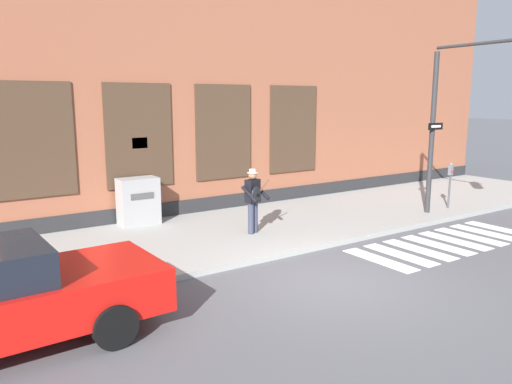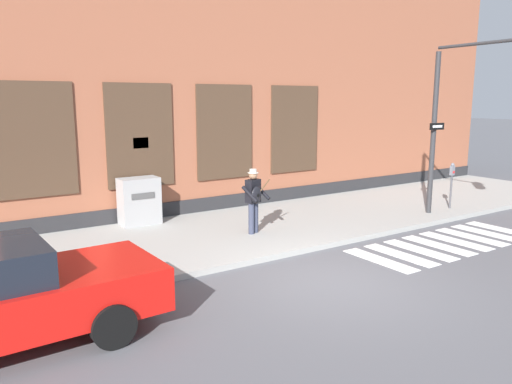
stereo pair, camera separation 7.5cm
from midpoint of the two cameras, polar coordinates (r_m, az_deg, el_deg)
The scene contains 8 objects.
ground_plane at distance 10.01m, azimuth 8.75°, elevation -10.11°, with size 160.00×160.00×0.00m, color #56565B.
sidewalk at distance 13.11m, azimuth -3.28°, elevation -4.70°, with size 28.00×4.73×0.13m.
building_backdrop at distance 16.59m, azimuth -11.33°, elevation 13.85°, with size 28.00×4.06×9.06m.
crosswalk at distance 13.29m, azimuth 21.13°, elevation -5.47°, with size 5.20×1.90×0.01m.
busker at distance 12.60m, azimuth -0.07°, elevation -0.62°, with size 0.78×0.65×1.66m.
traffic_light at distance 14.90m, azimuth 23.72°, elevation 9.88°, with size 0.60×3.22×4.91m.
parking_meter at distance 16.71m, azimuth 21.58°, elevation 1.43°, with size 0.13×0.11×1.44m.
utility_box at distance 13.97m, azimuth -13.04°, elevation -1.02°, with size 1.07×0.62×1.29m.
Camera 2 is at (-6.34, -6.89, 3.52)m, focal length 35.00 mm.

